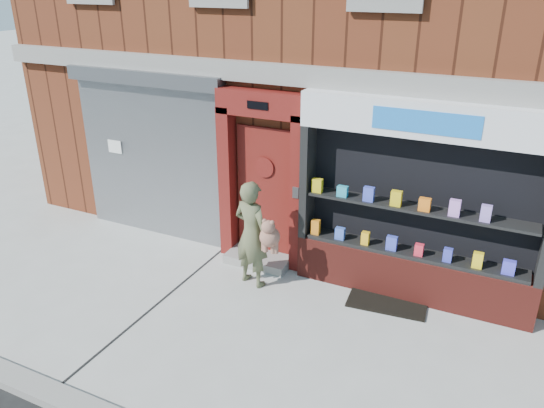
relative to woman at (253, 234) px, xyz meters
The scene contains 7 objects.
ground 1.49m from the woman, 64.30° to the right, with size 80.00×80.00×0.00m, color #9E9E99.
building 5.84m from the woman, 83.87° to the left, with size 12.00×8.16×8.00m.
shutter_bay 2.75m from the woman, 161.39° to the left, with size 3.10×0.30×3.04m.
red_door_bay 0.99m from the woman, 106.23° to the left, with size 1.52×0.58×2.90m.
pharmacy_bay 2.44m from the woman, 17.55° to the left, with size 3.50×0.41×3.00m.
woman is the anchor object (origin of this frame).
doormat 2.26m from the woman, 12.59° to the left, with size 1.15×0.80×0.03m, color black.
Camera 1 is at (2.87, -5.29, 4.49)m, focal length 35.00 mm.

